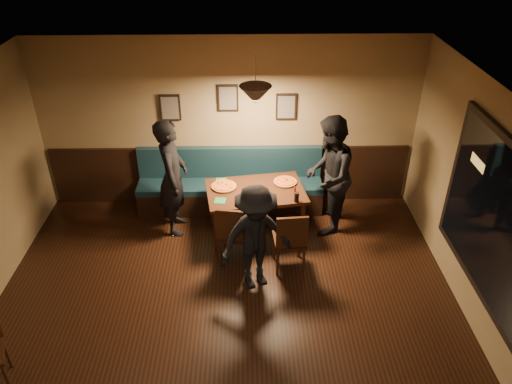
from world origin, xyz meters
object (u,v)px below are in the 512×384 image
dining_table (256,212)px  chair_near_right (289,238)px  diner_left (173,178)px  diner_front (256,238)px  diner_right (328,176)px  tabasco_bottle (295,189)px  booth_bench (230,183)px  soda_glass (297,197)px  chair_near_left (235,232)px

dining_table → chair_near_right: (0.45, -0.82, 0.09)m
diner_left → diner_front: 1.79m
chair_near_right → diner_right: (0.64, 0.93, 0.45)m
dining_table → chair_near_right: size_ratio=1.50×
dining_table → diner_right: bearing=-2.7°
tabasco_bottle → chair_near_right: bearing=-100.1°
booth_bench → tabasco_bottle: bearing=-38.0°
soda_glass → booth_bench: bearing=133.9°
chair_near_left → diner_left: diner_left is taller
dining_table → tabasco_bottle: 0.73m
booth_bench → chair_near_left: bearing=-85.8°
booth_bench → chair_near_right: size_ratio=3.13×
booth_bench → diner_front: diner_front is taller
dining_table → chair_near_left: chair_near_left is taller
chair_near_right → tabasco_bottle: (0.13, 0.74, 0.35)m
chair_near_left → dining_table: bearing=74.0°
booth_bench → chair_near_right: 1.73m
dining_table → diner_left: diner_left is taller
tabasco_bottle → booth_bench: bearing=142.0°
chair_near_left → booth_bench: bearing=102.8°
booth_bench → chair_near_right: booth_bench is taller
diner_right → tabasco_bottle: bearing=-53.4°
diner_front → diner_left: bearing=110.2°
chair_near_right → chair_near_left: bearing=164.1°
dining_table → chair_near_right: 0.94m
diner_left → soda_glass: size_ratio=12.45×
diner_front → soda_glass: (0.60, 0.84, 0.09)m
booth_bench → soda_glass: bearing=-46.1°
tabasco_bottle → diner_right: bearing=20.6°
diner_right → diner_front: size_ratio=1.23×
diner_left → dining_table: bearing=-97.6°
diner_left → diner_right: size_ratio=0.99×
tabasco_bottle → diner_front: bearing=-118.8°
dining_table → soda_glass: bearing=-38.4°
dining_table → diner_left: (-1.23, 0.13, 0.54)m
soda_glass → tabasco_bottle: size_ratio=1.34×
chair_near_left → chair_near_right: bearing=-2.8°
dining_table → chair_near_right: bearing=-69.8°
diner_front → tabasco_bottle: diner_front is taller
chair_near_right → soda_glass: (0.13, 0.48, 0.36)m
diner_right → tabasco_bottle: diner_right is taller
chair_near_left → diner_front: 0.64m
booth_bench → diner_right: bearing=-21.1°
chair_near_left → tabasco_bottle: (0.88, 0.58, 0.34)m
diner_left → diner_front: bearing=-138.5°
diner_right → dining_table: bearing=-68.1°
diner_right → soda_glass: 0.68m
chair_near_right → diner_right: size_ratio=0.51×
booth_bench → soda_glass: (0.98, -1.02, 0.34)m
chair_near_right → tabasco_bottle: bearing=75.4°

